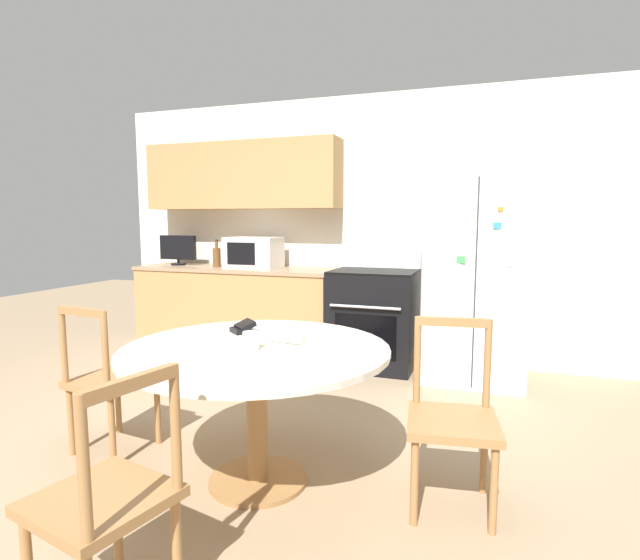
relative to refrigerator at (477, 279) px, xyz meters
name	(u,v)px	position (x,y,z in m)	size (l,w,h in m)	color
ground_plane	(222,474)	(-1.23, -2.21, -0.88)	(14.00, 14.00, 0.00)	#9E8466
back_wall	(323,214)	(-1.54, 0.38, 0.56)	(5.20, 0.44, 2.60)	silver
kitchen_counter	(238,310)	(-2.38, 0.08, -0.43)	(2.13, 0.64, 0.90)	#AD7F4C
refrigerator	(477,279)	(0.00, 0.00, 0.00)	(0.83, 0.77, 1.76)	white
oven_range	(374,318)	(-0.92, 0.05, -0.41)	(0.77, 0.68, 1.08)	black
microwave	(254,253)	(-2.18, 0.08, 0.18)	(0.53, 0.37, 0.31)	white
countertop_tv	(178,249)	(-3.11, 0.10, 0.20)	(0.43, 0.16, 0.32)	black
counter_bottle	(217,257)	(-2.59, 0.04, 0.13)	(0.08, 0.08, 0.28)	brown
dining_table	(256,369)	(-1.00, -2.22, -0.26)	(1.38, 1.38, 0.74)	beige
dining_chair_near	(107,501)	(-1.07, -3.21, -0.44)	(0.50, 0.50, 0.90)	#9E7042
dining_chair_right	(452,419)	(-0.02, -2.09, -0.44)	(0.48, 0.48, 0.90)	#9E7042
dining_chair_left	(109,381)	(-2.00, -2.18, -0.44)	(0.47, 0.47, 0.90)	#9E7042
candle_glass	(251,342)	(-0.99, -2.29, -0.10)	(0.08, 0.08, 0.09)	silver
folded_napkin	(287,338)	(-0.88, -2.10, -0.11)	(0.20, 0.07, 0.05)	silver
wallet	(243,328)	(-1.22, -1.95, -0.11)	(0.17, 0.17, 0.07)	black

